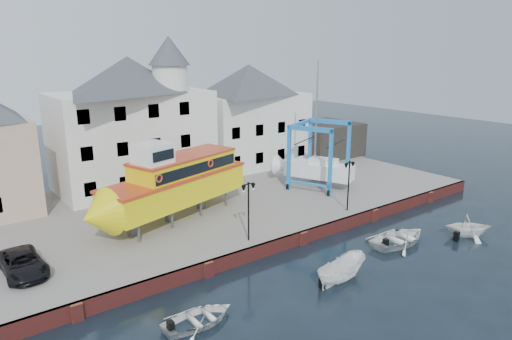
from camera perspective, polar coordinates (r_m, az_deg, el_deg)
ground at (r=33.85m, az=5.86°, el=-9.27°), size 140.00×140.00×0.00m
hardstanding at (r=41.81m, az=-4.40°, el=-3.73°), size 44.00×22.00×1.00m
quay_wall at (r=33.72m, az=5.76°, el=-8.44°), size 44.00×0.47×1.00m
building_white_main at (r=44.51m, az=-15.11°, el=6.01°), size 14.00×8.30×14.00m
building_white_right at (r=51.83m, az=-0.91°, el=6.86°), size 12.00×8.00×11.20m
shed_dark at (r=57.38m, az=8.41°, el=3.84°), size 8.00×7.00×4.00m
lamp_post_left at (r=30.82m, az=-0.95°, el=-3.32°), size 1.12×0.32×4.20m
lamp_post_right at (r=37.34m, az=11.56°, el=-0.38°), size 1.12×0.32×4.20m
tour_boat at (r=35.04m, az=-10.94°, el=-1.69°), size 14.88×7.52×6.32m
travel_lift at (r=44.25m, az=7.02°, el=0.60°), size 6.78×7.99×11.85m
van at (r=30.50m, az=-27.17°, el=-10.33°), size 2.33×4.77×1.30m
motorboat_a at (r=29.31m, az=10.55°, el=-13.47°), size 4.23×1.89×1.59m
motorboat_b at (r=35.51m, az=17.45°, el=-8.72°), size 5.16×3.79×1.04m
motorboat_c at (r=38.68m, az=24.90°, el=-7.49°), size 4.57×4.49×1.82m
motorboat_d at (r=25.15m, az=-7.14°, el=-18.50°), size 3.95×2.82×0.82m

